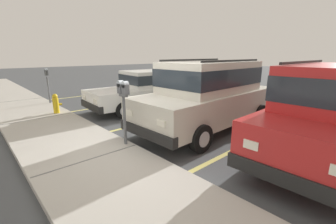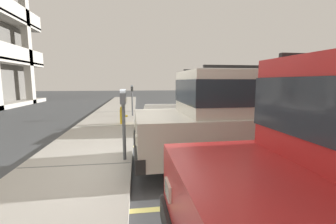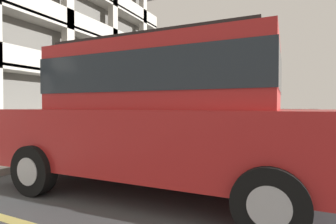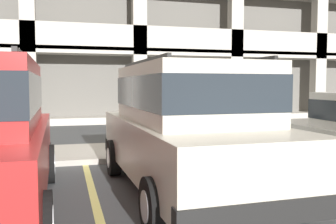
# 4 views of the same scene
# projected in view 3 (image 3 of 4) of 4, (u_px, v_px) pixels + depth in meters

# --- Properties ---
(ground_plane) EXTENTS (80.00, 80.00, 0.10)m
(ground_plane) POSITION_uv_depth(u_px,v_px,m) (132.00, 149.00, 7.60)
(ground_plane) COLOR #444749
(sidewalk) EXTENTS (40.00, 2.20, 0.12)m
(sidewalk) POSITION_uv_depth(u_px,v_px,m) (97.00, 142.00, 8.16)
(sidewalk) COLOR #ADA89E
(sidewalk) RESTS_ON ground_plane
(parking_stall_lines) EXTENTS (12.61, 4.80, 0.01)m
(parking_stall_lines) POSITION_uv_depth(u_px,v_px,m) (195.00, 143.00, 8.41)
(parking_stall_lines) COLOR #DBD16B
(parking_stall_lines) RESTS_ON ground_plane
(silver_suv) EXTENTS (2.11, 4.83, 2.03)m
(silver_suv) POSITION_uv_depth(u_px,v_px,m) (206.00, 110.00, 6.47)
(silver_suv) COLOR beige
(silver_suv) RESTS_ON ground_plane
(red_sedan) EXTENTS (2.09, 4.82, 2.03)m
(red_sedan) POSITION_uv_depth(u_px,v_px,m) (164.00, 112.00, 3.66)
(red_sedan) COLOR red
(red_sedan) RESTS_ON ground_plane
(dark_hatchback) EXTENTS (2.04, 4.58, 1.54)m
(dark_hatchback) POSITION_uv_depth(u_px,v_px,m) (239.00, 116.00, 9.40)
(dark_hatchback) COLOR silver
(dark_hatchback) RESTS_ON ground_plane
(parking_meter_near) EXTENTS (0.35, 0.12, 1.49)m
(parking_meter_near) POSITION_uv_depth(u_px,v_px,m) (126.00, 105.00, 7.92)
(parking_meter_near) COLOR #595B60
(parking_meter_near) RESTS_ON sidewalk
(parking_meter_far) EXTENTS (0.15, 0.12, 1.47)m
(parking_meter_far) POSITION_uv_depth(u_px,v_px,m) (196.00, 108.00, 13.54)
(parking_meter_far) COLOR #595B60
(parking_meter_far) RESTS_ON sidewalk
(fire_hydrant) EXTENTS (0.30, 0.30, 0.70)m
(fire_hydrant) POSITION_uv_depth(u_px,v_px,m) (173.00, 122.00, 11.82)
(fire_hydrant) COLOR gold
(fire_hydrant) RESTS_ON sidewalk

